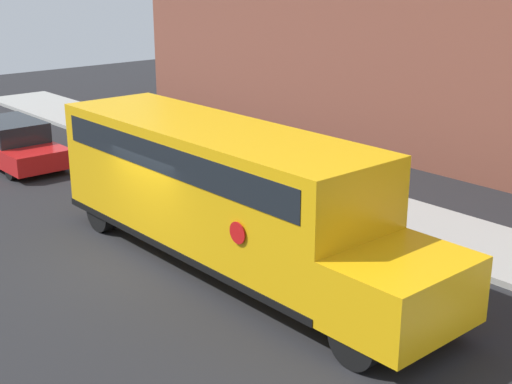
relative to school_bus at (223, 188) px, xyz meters
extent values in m
plane|color=black|center=(-1.26, -1.40, -1.79)|extent=(60.00, 60.00, 0.00)
cube|color=#9E9E99|center=(-1.26, 5.10, -1.71)|extent=(44.00, 3.00, 0.15)
cube|color=brown|center=(-1.26, 11.60, 3.39)|extent=(32.00, 4.00, 10.36)
cube|color=#EAA80F|center=(-0.39, 0.00, 0.00)|extent=(8.88, 2.50, 2.67)
cube|color=#EAA80F|center=(4.98, 0.00, -0.71)|extent=(1.85, 2.50, 1.25)
cube|color=black|center=(-0.39, 0.00, -1.26)|extent=(8.88, 2.54, 0.16)
cube|color=black|center=(-0.39, 0.00, 0.78)|extent=(8.17, 2.53, 0.64)
cylinder|color=red|center=(2.06, -1.29, -0.14)|extent=(0.44, 0.02, 0.44)
cylinder|color=black|center=(4.89, 1.08, -1.29)|extent=(1.00, 0.30, 1.00)
cylinder|color=black|center=(4.89, -1.08, -1.29)|extent=(1.00, 0.30, 1.00)
cylinder|color=black|center=(-3.63, 1.08, -1.29)|extent=(1.00, 0.30, 1.00)
cylinder|color=black|center=(-3.63, -1.08, -1.29)|extent=(1.00, 0.30, 1.00)
cube|color=red|center=(-11.05, -0.15, -1.26)|extent=(4.73, 1.88, 0.62)
cube|color=#1E2328|center=(-11.33, -0.15, -0.63)|extent=(2.65, 1.73, 0.65)
cylinder|color=black|center=(-9.49, 0.67, -1.47)|extent=(0.64, 0.22, 0.64)
cylinder|color=black|center=(-9.49, -0.97, -1.47)|extent=(0.64, 0.22, 0.64)
cylinder|color=black|center=(-12.61, 0.67, -1.47)|extent=(0.64, 0.22, 0.64)
camera|label=1|loc=(11.76, -9.26, 4.73)|focal=50.00mm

